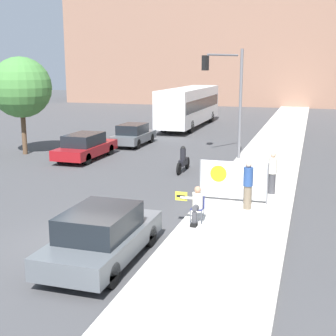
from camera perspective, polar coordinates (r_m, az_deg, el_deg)
ground_plane at (r=14.16m, az=-9.61°, el=-9.21°), size 160.00×160.00×0.00m
sidewalk_curb at (r=27.28m, az=12.28°, el=1.33°), size 3.43×90.00×0.16m
building_backdrop_far at (r=67.47m, az=10.83°, el=18.85°), size 52.00×12.00×26.09m
seated_protester at (r=15.19m, az=3.47°, el=-4.35°), size 0.93×0.77×1.20m
jogger_on_sidewalk at (r=16.79m, az=9.72°, el=-2.02°), size 0.34×0.34×1.74m
pedestrian_behind at (r=19.00m, az=12.60°, el=-0.55°), size 0.34×0.34×1.69m
protest_banner at (r=17.68m, az=7.89°, el=-1.48°), size 2.60×0.06×1.53m
traffic_light_pole at (r=26.25m, az=7.22°, el=9.94°), size 2.54×2.31×5.88m
parked_car_curbside at (r=12.69m, az=-8.03°, el=-8.15°), size 1.88×4.42×1.50m
car_on_road_nearest at (r=26.73m, az=-10.05°, el=2.62°), size 1.82×4.78×1.46m
car_on_road_midblock at (r=31.04m, az=-4.26°, el=4.08°), size 1.75×4.22×1.43m
city_bus_on_road at (r=40.43m, az=2.65°, el=7.72°), size 2.51×12.28×3.32m
motorcycle_on_road at (r=23.22m, az=1.86°, el=0.89°), size 0.28×2.15×1.30m
street_tree_near_curb at (r=28.81m, az=-17.48°, el=9.34°), size 3.52×3.52×5.70m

